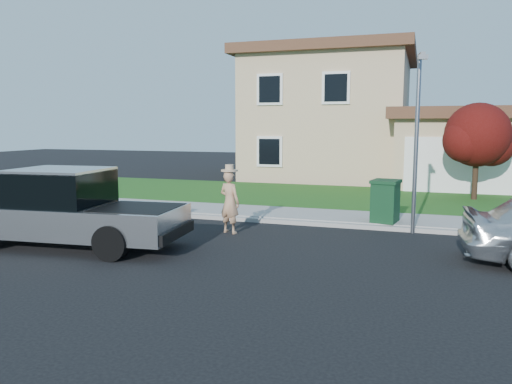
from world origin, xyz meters
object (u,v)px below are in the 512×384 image
ornamental_tree (478,138)px  woman (230,201)px  trash_bin (385,201)px  street_lamp (417,133)px  pickup_truck (66,211)px

ornamental_tree → woman: bearing=-130.0°
woman → trash_bin: (3.87, 2.15, -0.12)m
ornamental_tree → street_lamp: (-2.11, -6.58, 0.25)m
pickup_truck → ornamental_tree: 14.65m
ornamental_tree → pickup_truck: bearing=-132.7°
street_lamp → woman: bearing=-172.0°
trash_bin → woman: bearing=-140.9°
woman → street_lamp: bearing=-143.9°
pickup_truck → street_lamp: (7.77, 4.13, 1.79)m
pickup_truck → woman: pickup_truck is taller
trash_bin → pickup_truck: bearing=-135.5°
ornamental_tree → trash_bin: (-2.89, -5.91, -1.65)m
pickup_truck → ornamental_tree: (9.87, 10.71, 1.54)m
ornamental_tree → trash_bin: 6.78m
pickup_truck → street_lamp: bearing=23.0°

